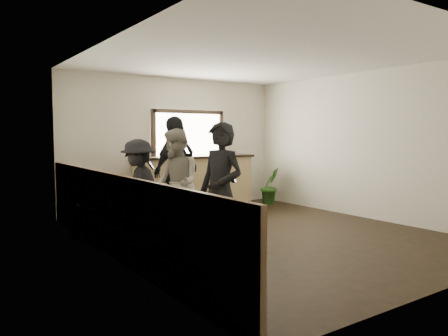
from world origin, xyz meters
TOP-DOWN VIEW (x-y plane):
  - ground at (0.00, 0.00)m, footprint 5.00×6.00m
  - room_shell at (-0.74, 0.00)m, footprint 5.01×6.01m
  - bar_counter at (0.30, 2.70)m, footprint 2.70×0.68m
  - sofa at (-2.15, 0.58)m, footprint 1.01×2.02m
  - coffee_table at (-1.05, 0.09)m, footprint 0.47×0.84m
  - cup_a at (-1.20, 0.23)m, footprint 0.15×0.15m
  - cup_b at (-0.92, -0.00)m, footprint 0.13×0.13m
  - potted_plant at (2.07, 2.27)m, footprint 0.48×0.39m
  - person_a at (-1.42, -0.85)m, footprint 0.57×0.73m
  - person_b at (-1.34, 0.49)m, footprint 0.78×0.93m
  - person_c at (-1.70, 1.05)m, footprint 0.62×1.02m
  - person_d at (-0.83, 1.42)m, footprint 1.22×0.89m

SIDE VIEW (x-z plane):
  - ground at x=0.00m, z-range -0.01..0.01m
  - coffee_table at x=-1.05m, z-range 0.00..0.37m
  - sofa at x=-2.15m, z-range 0.00..0.57m
  - cup_b at x=-0.92m, z-range 0.37..0.45m
  - cup_a at x=-1.20m, z-range 0.37..0.47m
  - potted_plant at x=2.07m, z-range 0.00..0.85m
  - bar_counter at x=0.30m, z-range -0.42..1.71m
  - person_c at x=-1.70m, z-range 0.00..1.53m
  - person_b at x=-1.34m, z-range 0.00..1.70m
  - person_a at x=-1.42m, z-range 0.00..1.76m
  - person_d at x=-0.83m, z-range 0.00..1.92m
  - room_shell at x=-0.74m, z-range 0.07..2.87m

